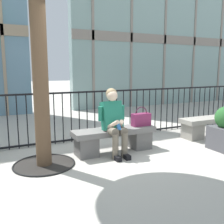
% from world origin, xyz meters
% --- Properties ---
extents(ground_plane, '(60.00, 60.00, 0.00)m').
position_xyz_m(ground_plane, '(0.00, 0.00, 0.00)').
color(ground_plane, '#B2ADA3').
extents(stone_bench, '(1.60, 0.44, 0.45)m').
position_xyz_m(stone_bench, '(0.00, 0.00, 0.27)').
color(stone_bench, slate).
rests_on(stone_bench, ground).
extents(seated_person_with_phone, '(0.52, 0.66, 1.21)m').
position_xyz_m(seated_person_with_phone, '(-0.08, -0.13, 0.65)').
color(seated_person_with_phone, '#6B6051').
rests_on(seated_person_with_phone, ground).
extents(handbag_on_bench, '(0.37, 0.16, 0.38)m').
position_xyz_m(handbag_on_bench, '(0.58, -0.01, 0.58)').
color(handbag_on_bench, '#7A234C').
rests_on(handbag_on_bench, stone_bench).
extents(plaza_railing, '(8.28, 0.04, 1.09)m').
position_xyz_m(plaza_railing, '(-0.00, 0.98, 0.55)').
color(plaza_railing, black).
rests_on(plaza_railing, ground).
extents(stone_bench_far, '(1.60, 0.44, 0.45)m').
position_xyz_m(stone_bench_far, '(2.55, 0.06, 0.27)').
color(stone_bench_far, gray).
rests_on(stone_bench_far, ground).
extents(building_facade_right, '(11.52, 0.43, 9.00)m').
position_xyz_m(building_facade_right, '(6.50, 5.22, 4.51)').
color(building_facade_right, '#84A39E').
rests_on(building_facade_right, ground).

